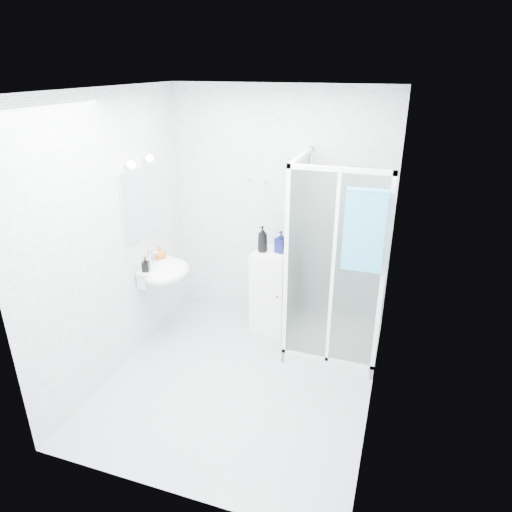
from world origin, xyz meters
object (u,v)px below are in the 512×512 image
(storage_cabinet, at_px, (272,291))
(shower_enclosure, at_px, (327,312))
(wall_basin, at_px, (164,271))
(shampoo_bottle_a, at_px, (263,239))
(soap_dispenser_black, at_px, (146,264))
(hand_towel, at_px, (364,229))
(shampoo_bottle_b, at_px, (281,242))
(soap_dispenser_orange, at_px, (160,253))

(storage_cabinet, bearing_deg, shower_enclosure, -15.46)
(wall_basin, distance_m, shampoo_bottle_a, 1.08)
(wall_basin, xyz_separation_m, shampoo_bottle_a, (0.90, 0.54, 0.27))
(soap_dispenser_black, bearing_deg, storage_cabinet, 33.99)
(wall_basin, bearing_deg, storage_cabinet, 29.22)
(hand_towel, bearing_deg, storage_cabinet, 146.77)
(shower_enclosure, xyz_separation_m, shampoo_bottle_b, (-0.57, 0.27, 0.60))
(soap_dispenser_orange, xyz_separation_m, soap_dispenser_black, (0.01, -0.30, -0.00))
(shampoo_bottle_b, bearing_deg, soap_dispenser_orange, -158.95)
(storage_cabinet, height_order, hand_towel, hand_towel)
(shower_enclosure, bearing_deg, shampoo_bottle_b, 154.99)
(shower_enclosure, xyz_separation_m, storage_cabinet, (-0.66, 0.24, 0.02))
(shower_enclosure, xyz_separation_m, shampoo_bottle_a, (-0.76, 0.22, 0.62))
(soap_dispenser_orange, bearing_deg, shower_enclosure, 6.18)
(soap_dispenser_black, bearing_deg, shampoo_bottle_a, 35.87)
(shower_enclosure, distance_m, soap_dispenser_black, 1.88)
(shampoo_bottle_a, xyz_separation_m, shampoo_bottle_b, (0.19, 0.04, -0.02))
(shampoo_bottle_a, bearing_deg, storage_cabinet, 11.08)
(soap_dispenser_orange, height_order, soap_dispenser_black, soap_dispenser_orange)
(shower_enclosure, height_order, storage_cabinet, shower_enclosure)
(shampoo_bottle_a, xyz_separation_m, soap_dispenser_orange, (-0.99, -0.41, -0.13))
(hand_towel, distance_m, soap_dispenser_black, 2.15)
(storage_cabinet, xyz_separation_m, hand_towel, (0.98, -0.64, 1.05))
(wall_basin, height_order, soap_dispenser_orange, soap_dispenser_orange)
(shower_enclosure, relative_size, storage_cabinet, 2.16)
(wall_basin, distance_m, shampoo_bottle_b, 1.26)
(shower_enclosure, relative_size, soap_dispenser_orange, 12.83)
(wall_basin, relative_size, hand_towel, 0.77)
(storage_cabinet, bearing_deg, hand_towel, -28.61)
(wall_basin, bearing_deg, hand_towel, -2.46)
(shampoo_bottle_a, height_order, soap_dispenser_black, shampoo_bottle_a)
(wall_basin, height_order, soap_dispenser_black, soap_dispenser_black)
(soap_dispenser_orange, bearing_deg, soap_dispenser_black, -88.88)
(hand_towel, bearing_deg, soap_dispenser_black, -177.45)
(shampoo_bottle_a, distance_m, soap_dispenser_orange, 1.08)
(hand_towel, relative_size, shampoo_bottle_b, 3.06)
(storage_cabinet, height_order, soap_dispenser_black, soap_dispenser_black)
(wall_basin, distance_m, soap_dispenser_black, 0.24)
(shampoo_bottle_a, bearing_deg, hand_towel, -29.93)
(hand_towel, xyz_separation_m, soap_dispenser_black, (-2.07, -0.09, -0.58))
(wall_basin, xyz_separation_m, shampoo_bottle_b, (1.09, 0.58, 0.25))
(shower_enclosure, xyz_separation_m, soap_dispenser_black, (-1.75, -0.49, 0.49))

